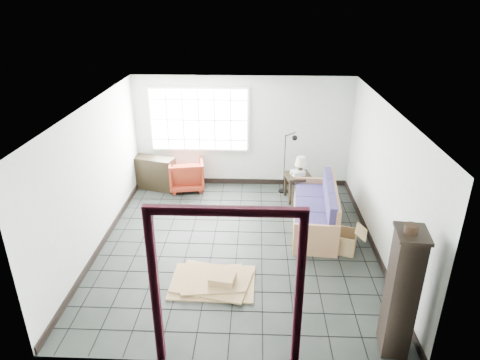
{
  "coord_description": "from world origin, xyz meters",
  "views": [
    {
      "loc": [
        0.32,
        -6.74,
        4.32
      ],
      "look_at": [
        0.04,
        0.3,
        1.18
      ],
      "focal_mm": 32.0,
      "sensor_mm": 36.0,
      "label": 1
    }
  ],
  "objects_px": {
    "side_table": "(298,179)",
    "tall_shelf": "(401,292)",
    "futon_sofa": "(318,212)",
    "armchair": "(186,173)"
  },
  "relations": [
    {
      "from": "futon_sofa",
      "to": "side_table",
      "type": "bearing_deg",
      "value": 107.97
    },
    {
      "from": "tall_shelf",
      "to": "side_table",
      "type": "bearing_deg",
      "value": 108.58
    },
    {
      "from": "futon_sofa",
      "to": "armchair",
      "type": "distance_m",
      "value": 3.32
    },
    {
      "from": "armchair",
      "to": "tall_shelf",
      "type": "bearing_deg",
      "value": 115.41
    },
    {
      "from": "side_table",
      "to": "tall_shelf",
      "type": "xyz_separation_m",
      "value": [
        0.9,
        -4.34,
        0.41
      ]
    },
    {
      "from": "futon_sofa",
      "to": "side_table",
      "type": "distance_m",
      "value": 1.29
    },
    {
      "from": "armchair",
      "to": "side_table",
      "type": "xyz_separation_m",
      "value": [
        2.56,
        -0.46,
        0.09
      ]
    },
    {
      "from": "side_table",
      "to": "tall_shelf",
      "type": "relative_size",
      "value": 0.36
    },
    {
      "from": "tall_shelf",
      "to": "futon_sofa",
      "type": "bearing_deg",
      "value": 107.99
    },
    {
      "from": "armchair",
      "to": "side_table",
      "type": "distance_m",
      "value": 2.6
    }
  ]
}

